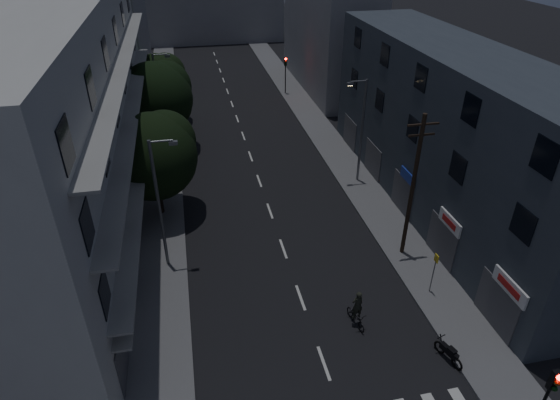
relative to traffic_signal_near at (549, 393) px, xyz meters
name	(u,v)px	position (x,y,z in m)	size (l,w,h in m)	color
ground	(250,154)	(-6.75, 28.39, -3.10)	(160.00, 160.00, 0.00)	black
sidewalk_left	(162,161)	(-14.25, 28.39, -3.02)	(3.00, 90.00, 0.15)	#565659
sidewalk_right	(331,146)	(0.75, 28.39, -3.02)	(3.00, 90.00, 0.15)	#565659
lane_markings	(240,127)	(-6.75, 34.64, -3.09)	(0.15, 60.50, 0.01)	beige
building_left	(75,118)	(-18.73, 21.39, 3.89)	(7.00, 36.00, 14.00)	#A5A5A0
building_right	(450,134)	(5.24, 17.39, 2.40)	(6.19, 28.00, 11.00)	#2D343D
building_far_left	(115,16)	(-18.75, 51.39, 4.90)	(6.00, 20.00, 16.00)	slate
building_far_right	(328,31)	(5.25, 45.39, 3.40)	(6.00, 20.00, 13.00)	slate
building_far_end	(207,8)	(-6.75, 73.39, 1.90)	(24.00, 8.00, 10.00)	slate
tree_near	(153,153)	(-14.21, 20.20, 1.56)	(5.84, 5.84, 7.20)	black
tree_mid	(156,96)	(-14.19, 30.74, 1.86)	(6.26, 6.26, 7.70)	black
tree_far	(158,80)	(-14.13, 37.33, 1.27)	(5.44, 5.44, 6.73)	black
traffic_signal_near	(549,393)	(0.00, 0.00, 0.00)	(0.28, 0.37, 4.10)	black
traffic_signal_far_right	(286,68)	(-0.22, 43.40, 0.00)	(0.28, 0.37, 4.10)	black
traffic_signal_far_left	(167,74)	(-13.46, 43.55, 0.00)	(0.28, 0.37, 4.10)	black
street_lamp_left_near	(160,200)	(-13.72, 14.23, 1.50)	(1.51, 0.25, 8.00)	slate
street_lamp_right	(361,127)	(0.69, 21.76, 1.50)	(1.51, 0.25, 8.00)	slate
street_lamp_left_far	(159,95)	(-13.95, 32.12, 1.50)	(1.51, 0.25, 8.00)	#54565C
utility_pole	(413,185)	(0.33, 12.41, 1.77)	(1.80, 0.24, 9.00)	black
bus_stop_sign	(435,267)	(0.32, 8.76, -1.21)	(0.06, 0.35, 2.52)	#595B60
motorcycle	(449,353)	(-0.99, 4.40, -2.66)	(0.72, 1.71, 1.12)	black
cyclist	(356,313)	(-4.46, 7.45, -2.37)	(0.89, 1.78, 2.15)	black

